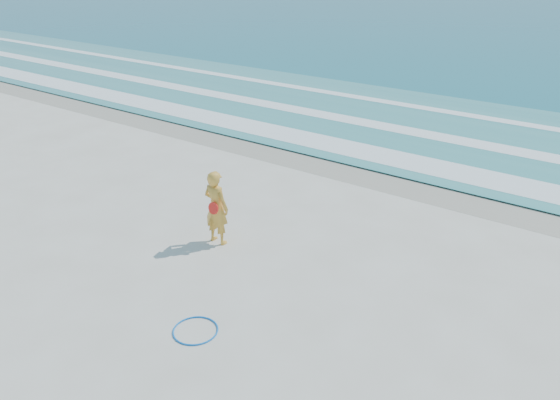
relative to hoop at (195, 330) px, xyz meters
The scene contains 8 objects.
ground 1.29m from the hoop, 156.32° to the right, with size 400.00×400.00×0.00m, color silver.
wet_sand 8.56m from the hoop, 97.93° to the left, with size 400.00×2.40×0.00m, color #B2A893.
shallow 13.53m from the hoop, 95.01° to the left, with size 400.00×10.00×0.01m, color #59B7AD.
foam_near 9.85m from the hoop, 96.89° to the left, with size 400.00×1.40×0.01m, color white.
foam_mid 12.74m from the hoop, 95.32° to the left, with size 400.00×0.90×0.01m, color white.
foam_far 16.03m from the hoop, 94.23° to the left, with size 400.00×0.60×0.01m, color white.
hoop is the anchor object (origin of this frame).
woman 3.28m from the hoop, 124.71° to the left, with size 0.63×0.43×1.71m.
Camera 1 is at (6.81, -4.78, 5.99)m, focal length 35.00 mm.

